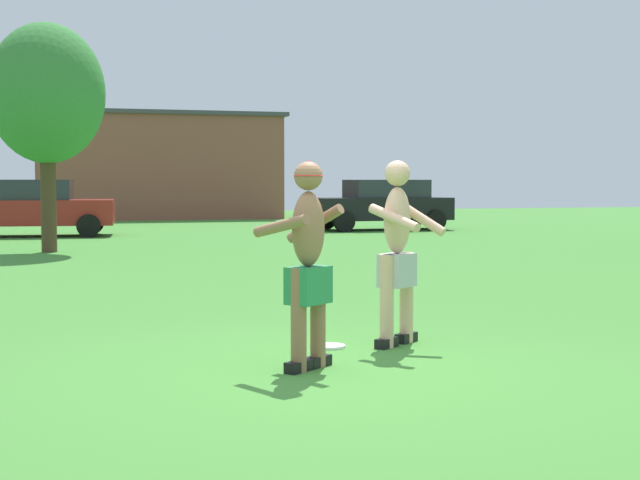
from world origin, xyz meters
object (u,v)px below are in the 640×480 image
car_red_mid_lot (33,207)px  car_black_far_end (382,204)px  tree_right_field (47,95)px  frisbee (330,346)px  player_in_gray (398,248)px  player_with_cap (308,255)px

car_red_mid_lot → car_black_far_end: same height
tree_right_field → frisbee: bearing=-78.8°
frisbee → car_black_far_end: 20.80m
car_red_mid_lot → car_black_far_end: size_ratio=1.03×
car_black_far_end → tree_right_field: bearing=-146.8°
player_in_gray → car_red_mid_lot: bearing=100.8°
player_in_gray → car_black_far_end: 20.60m
player_with_cap → player_in_gray: player_in_gray is taller
player_with_cap → car_red_mid_lot: (-2.49, 19.76, -0.12)m
player_with_cap → car_black_far_end: bearing=68.4°
player_with_cap → frisbee: (0.46, 0.90, -0.93)m
player_with_cap → tree_right_field: size_ratio=0.35×
car_black_far_end → player_with_cap: bearing=-111.6°
player_in_gray → car_black_far_end: player_in_gray is taller
tree_right_field → player_in_gray: bearing=-76.1°
player_in_gray → car_red_mid_lot: player_in_gray is taller
player_with_cap → tree_right_field: tree_right_field is taller
player_in_gray → tree_right_field: tree_right_field is taller
player_in_gray → car_red_mid_lot: 19.25m
frisbee → car_red_mid_lot: (-2.96, 18.86, 0.81)m
player_with_cap → car_black_far_end: (8.02, 20.26, -0.12)m
player_with_cap → car_black_far_end: player_with_cap is taller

